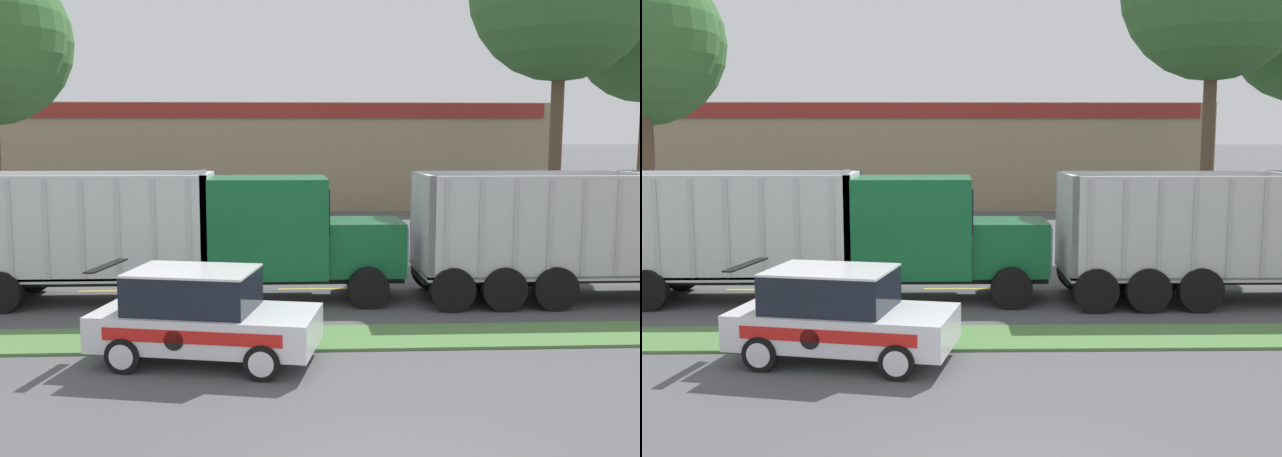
% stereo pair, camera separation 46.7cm
% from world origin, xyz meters
% --- Properties ---
extents(grass_verge, '(120.00, 1.76, 0.06)m').
position_xyz_m(grass_verge, '(0.00, 6.63, 0.03)').
color(grass_verge, '#517F42').
rests_on(grass_verge, ground_plane).
extents(centre_line_3, '(2.40, 0.14, 0.01)m').
position_xyz_m(centre_line_3, '(-5.66, 11.51, 0.00)').
color(centre_line_3, yellow).
rests_on(centre_line_3, ground_plane).
extents(centre_line_4, '(2.40, 0.14, 0.01)m').
position_xyz_m(centre_line_4, '(-0.26, 11.51, 0.00)').
color(centre_line_4, yellow).
rests_on(centre_line_4, ground_plane).
extents(centre_line_5, '(2.40, 0.14, 0.01)m').
position_xyz_m(centre_line_5, '(5.14, 11.51, 0.00)').
color(centre_line_5, yellow).
rests_on(centre_line_5, ground_plane).
extents(dump_truck_far_right, '(11.60, 2.57, 3.37)m').
position_xyz_m(dump_truck_far_right, '(-2.93, 10.36, 1.62)').
color(dump_truck_far_right, black).
rests_on(dump_truck_far_right, ground_plane).
extents(rally_car, '(4.38, 2.64, 1.77)m').
position_xyz_m(rally_car, '(-2.81, 5.32, 0.88)').
color(rally_car, white).
rests_on(rally_car, ground_plane).
extents(store_building_backdrop, '(37.14, 12.10, 5.96)m').
position_xyz_m(store_building_backdrop, '(-4.63, 37.39, 2.98)').
color(store_building_backdrop, '#9E896B').
rests_on(store_building_backdrop, ground_plane).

